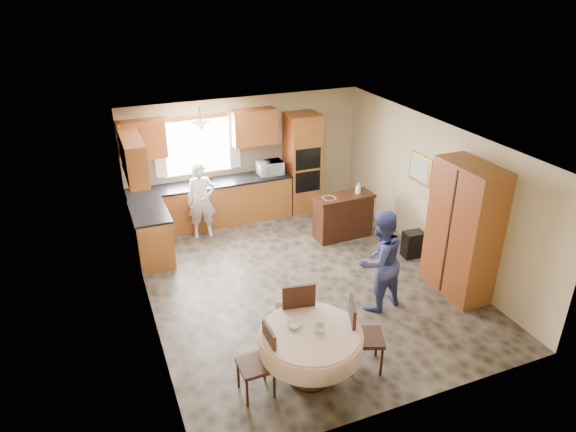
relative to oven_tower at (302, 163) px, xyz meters
The scene contains 36 objects.
floor 3.11m from the oven_tower, 113.15° to the right, with size 5.00×6.00×0.01m, color brown.
ceiling 3.26m from the oven_tower, 113.15° to the right, with size 5.00×6.00×0.01m, color white.
wall_back 1.21m from the oven_tower, 164.91° to the left, with size 5.00×0.02×2.50m, color tan.
wall_front 5.81m from the oven_tower, 101.43° to the right, with size 5.00×0.02×2.50m, color tan.
wall_left 4.54m from the oven_tower, 143.61° to the right, with size 0.02×6.00×2.50m, color tan.
wall_right 3.02m from the oven_tower, 63.35° to the right, with size 0.02×6.00×2.50m, color tan.
window 2.24m from the oven_tower, behind, with size 1.40×0.03×1.10m, color white.
curtain_left 2.97m from the oven_tower, behind, with size 0.22×0.02×1.15m, color white.
curtain_right 1.54m from the oven_tower, behind, with size 0.22×0.02×1.15m, color white.
base_cab_back 2.09m from the oven_tower, behind, with size 3.30×0.60×0.88m, color #AD6E2E.
counter_back 2.01m from the oven_tower, behind, with size 3.30×0.64×0.04m, color black.
base_cab_left 3.52m from the oven_tower, 165.12° to the right, with size 0.60×1.20×0.88m, color #AD6E2E.
counter_left 3.47m from the oven_tower, 165.12° to the right, with size 0.64×1.20×0.04m, color black.
backsplash 2.03m from the oven_tower, behind, with size 3.30×0.02×0.55m, color beige.
wall_cab_left 3.31m from the oven_tower, behind, with size 0.85×0.33×0.72m, color #A65D29.
wall_cab_right 1.32m from the oven_tower, behind, with size 0.90×0.33×0.72m, color #A65D29.
wall_cab_side 3.70m from the oven_tower, 165.67° to the right, with size 0.33×1.20×0.72m, color #A65D29.
oven_tower is the anchor object (origin of this frame).
oven_upper 0.37m from the oven_tower, 90.00° to the right, with size 0.56×0.01×0.45m, color black.
oven_lower 0.44m from the oven_tower, 90.00° to the right, with size 0.56×0.01×0.45m, color black.
pendant 2.40m from the oven_tower, behind, with size 0.36×0.36×0.18m, color beige.
sideboard 1.66m from the oven_tower, 81.78° to the right, with size 1.15×0.48×0.82m, color #3E1D10.
space_heater 3.00m from the oven_tower, 68.64° to the right, with size 0.36×0.25×0.49m, color black.
cupboard 4.01m from the oven_tower, 74.53° to the right, with size 0.57×1.14×2.19m, color #AD6E2E.
dining_table 5.24m from the oven_tower, 112.27° to the right, with size 1.30×1.30×0.74m.
chair_left 5.51m from the oven_tower, 118.61° to the right, with size 0.41×0.41×0.94m.
chair_back 4.62m from the oven_tower, 114.36° to the right, with size 0.54×0.54×1.08m.
chair_right 5.07m from the oven_tower, 104.90° to the right, with size 0.57×0.57×1.01m.
framed_picture 2.69m from the oven_tower, 60.21° to the right, with size 0.06×0.63×0.52m.
microwave 0.74m from the oven_tower, behind, with size 0.52×0.35×0.29m, color silver.
person_sink 2.37m from the oven_tower, 169.15° to the right, with size 0.55×0.36×1.50m, color silver.
person_dining 3.82m from the oven_tower, 95.64° to the right, with size 0.80×0.62×1.63m, color navy.
bowl_sideboard 1.53m from the oven_tower, 93.79° to the right, with size 0.24×0.24×0.06m, color #B2B2B2.
bottle_sideboard 1.60m from the oven_tower, 71.07° to the right, with size 0.11×0.11×0.27m, color silver.
cup_table 5.23m from the oven_tower, 111.09° to the right, with size 0.13×0.13×0.10m, color #B2B2B2.
bowl_table 5.15m from the oven_tower, 114.62° to the right, with size 0.18×0.18×0.06m, color #B2B2B2.
Camera 1 is at (-3.00, -6.74, 4.77)m, focal length 32.00 mm.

